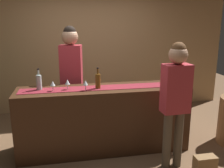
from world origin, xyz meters
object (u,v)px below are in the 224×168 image
(wine_glass_far_end, at_px, (53,84))
(handbag, at_px, (205,164))
(wine_glass_mid_counter, at_px, (67,82))
(bartender, at_px, (71,69))
(wine_bottle_clear, at_px, (39,82))
(wine_bottle_amber, at_px, (98,81))
(customer_sipping, at_px, (176,94))
(wine_glass_near_customer, at_px, (85,83))

(wine_glass_far_end, height_order, handbag, wine_glass_far_end)
(wine_glass_mid_counter, height_order, bartender, bartender)
(wine_bottle_clear, height_order, wine_glass_mid_counter, wine_bottle_clear)
(wine_glass_far_end, bearing_deg, wine_bottle_amber, 2.00)
(wine_bottle_amber, height_order, bartender, bartender)
(bartender, bearing_deg, wine_glass_far_end, 79.19)
(wine_glass_mid_counter, bearing_deg, customer_sipping, -25.75)
(wine_glass_mid_counter, bearing_deg, wine_glass_near_customer, -21.26)
(wine_bottle_amber, relative_size, handbag, 1.08)
(wine_glass_far_end, distance_m, customer_sipping, 1.62)
(wine_bottle_clear, relative_size, handbag, 1.08)
(wine_glass_far_end, bearing_deg, wine_glass_near_customer, -6.77)
(wine_glass_mid_counter, xyz_separation_m, customer_sipping, (1.31, -0.63, -0.05))
(customer_sipping, relative_size, handbag, 5.87)
(customer_sipping, xyz_separation_m, handbag, (0.36, -0.21, -0.90))
(customer_sipping, height_order, handbag, customer_sipping)
(customer_sipping, bearing_deg, handbag, -32.14)
(bartender, bearing_deg, wine_glass_mid_counter, 95.25)
(wine_glass_near_customer, bearing_deg, bartender, 103.59)
(wine_bottle_amber, xyz_separation_m, bartender, (-0.35, 0.61, 0.07))
(wine_bottle_clear, bearing_deg, wine_glass_mid_counter, -9.50)
(bartender, bearing_deg, customer_sipping, 147.72)
(wine_bottle_amber, height_order, customer_sipping, customer_sipping)
(wine_bottle_amber, bearing_deg, wine_bottle_clear, 174.03)
(wine_bottle_clear, height_order, bartender, bartender)
(wine_bottle_amber, relative_size, wine_glass_mid_counter, 2.10)
(wine_glass_far_end, distance_m, handbag, 2.24)
(wine_bottle_clear, bearing_deg, bartender, 48.92)
(wine_glass_far_end, bearing_deg, handbag, -23.09)
(wine_bottle_clear, xyz_separation_m, customer_sipping, (1.69, -0.70, -0.06))
(wine_bottle_amber, bearing_deg, bartender, 119.54)
(wine_bottle_amber, height_order, handbag, wine_bottle_amber)
(wine_bottle_clear, distance_m, wine_bottle_amber, 0.81)
(handbag, bearing_deg, wine_glass_mid_counter, 153.37)
(wine_glass_far_end, height_order, bartender, bartender)
(wine_bottle_clear, relative_size, customer_sipping, 0.18)
(wine_glass_near_customer, height_order, bartender, bartender)
(bartender, xyz_separation_m, handbag, (1.60, -1.43, -1.03))
(bartender, height_order, customer_sipping, bartender)
(bartender, xyz_separation_m, customer_sipping, (1.23, -1.22, -0.13))
(wine_glass_near_customer, relative_size, customer_sipping, 0.09)
(wine_bottle_clear, distance_m, wine_glass_far_end, 0.22)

